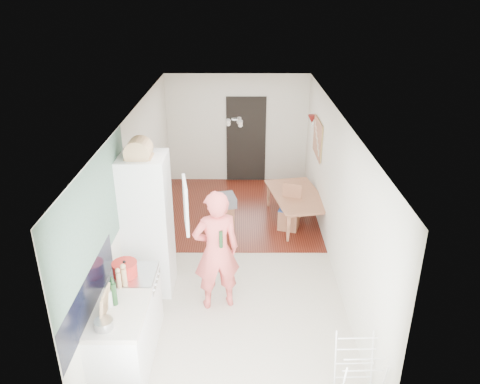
{
  "coord_description": "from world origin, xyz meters",
  "views": [
    {
      "loc": [
        0.1,
        -6.79,
        4.33
      ],
      "look_at": [
        0.07,
        0.2,
        1.17
      ],
      "focal_mm": 35.0,
      "sensor_mm": 36.0,
      "label": 1
    }
  ],
  "objects_px": {
    "person": "(216,241)",
    "drying_rack": "(357,377)",
    "dining_table": "(298,210)",
    "dining_chair": "(289,208)",
    "stool": "(224,216)"
  },
  "relations": [
    {
      "from": "drying_rack",
      "to": "dining_table",
      "type": "bearing_deg",
      "value": 90.46
    },
    {
      "from": "person",
      "to": "dining_chair",
      "type": "bearing_deg",
      "value": -132.78
    },
    {
      "from": "dining_chair",
      "to": "drying_rack",
      "type": "relative_size",
      "value": 1.02
    },
    {
      "from": "dining_chair",
      "to": "stool",
      "type": "distance_m",
      "value": 1.26
    },
    {
      "from": "stool",
      "to": "person",
      "type": "bearing_deg",
      "value": -90.14
    },
    {
      "from": "dining_table",
      "to": "stool",
      "type": "relative_size",
      "value": 3.02
    },
    {
      "from": "dining_table",
      "to": "drying_rack",
      "type": "height_order",
      "value": "drying_rack"
    },
    {
      "from": "person",
      "to": "dining_table",
      "type": "relative_size",
      "value": 1.53
    },
    {
      "from": "dining_table",
      "to": "dining_chair",
      "type": "height_order",
      "value": "dining_chair"
    },
    {
      "from": "person",
      "to": "dining_table",
      "type": "height_order",
      "value": "person"
    },
    {
      "from": "dining_table",
      "to": "drying_rack",
      "type": "bearing_deg",
      "value": 171.29
    },
    {
      "from": "dining_table",
      "to": "person",
      "type": "bearing_deg",
      "value": 140.18
    },
    {
      "from": "person",
      "to": "stool",
      "type": "relative_size",
      "value": 4.62
    },
    {
      "from": "dining_table",
      "to": "dining_chair",
      "type": "distance_m",
      "value": 0.4
    },
    {
      "from": "person",
      "to": "drying_rack",
      "type": "bearing_deg",
      "value": 117.55
    }
  ]
}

